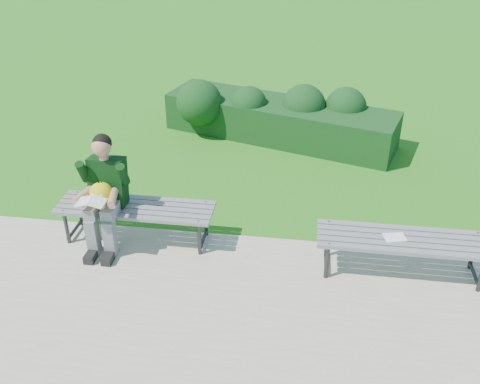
{
  "coord_description": "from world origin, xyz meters",
  "views": [
    {
      "loc": [
        0.42,
        -5.19,
        3.69
      ],
      "look_at": [
        -0.29,
        -0.14,
        0.7
      ],
      "focal_mm": 40.0,
      "sensor_mm": 36.0,
      "label": 1
    }
  ],
  "objects_px": {
    "hedge": "(276,115)",
    "seated_boy": "(104,190)",
    "bench_left": "(135,210)",
    "paper_sheet": "(395,237)",
    "bench_right": "(404,243)"
  },
  "relations": [
    {
      "from": "bench_right",
      "to": "hedge",
      "type": "bearing_deg",
      "value": 115.74
    },
    {
      "from": "bench_right",
      "to": "seated_boy",
      "type": "xyz_separation_m",
      "value": [
        -3.27,
        0.12,
        0.3
      ]
    },
    {
      "from": "hedge",
      "to": "paper_sheet",
      "type": "xyz_separation_m",
      "value": [
        1.52,
        -3.36,
        0.07
      ]
    },
    {
      "from": "bench_right",
      "to": "paper_sheet",
      "type": "xyz_separation_m",
      "value": [
        -0.1,
        -0.0,
        0.06
      ]
    },
    {
      "from": "bench_left",
      "to": "hedge",
      "type": "bearing_deg",
      "value": 66.69
    },
    {
      "from": "seated_boy",
      "to": "hedge",
      "type": "bearing_deg",
      "value": 62.95
    },
    {
      "from": "bench_right",
      "to": "seated_boy",
      "type": "relative_size",
      "value": 1.37
    },
    {
      "from": "bench_left",
      "to": "paper_sheet",
      "type": "height_order",
      "value": "bench_left"
    },
    {
      "from": "hedge",
      "to": "bench_left",
      "type": "distance_m",
      "value": 3.42
    },
    {
      "from": "hedge",
      "to": "seated_boy",
      "type": "xyz_separation_m",
      "value": [
        -1.65,
        -3.24,
        0.32
      ]
    },
    {
      "from": "bench_right",
      "to": "paper_sheet",
      "type": "bearing_deg",
      "value": -180.0
    },
    {
      "from": "bench_right",
      "to": "bench_left",
      "type": "bearing_deg",
      "value": 175.77
    },
    {
      "from": "hedge",
      "to": "paper_sheet",
      "type": "bearing_deg",
      "value": -65.66
    },
    {
      "from": "bench_left",
      "to": "paper_sheet",
      "type": "bearing_deg",
      "value": -4.37
    },
    {
      "from": "bench_left",
      "to": "paper_sheet",
      "type": "distance_m",
      "value": 2.88
    }
  ]
}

